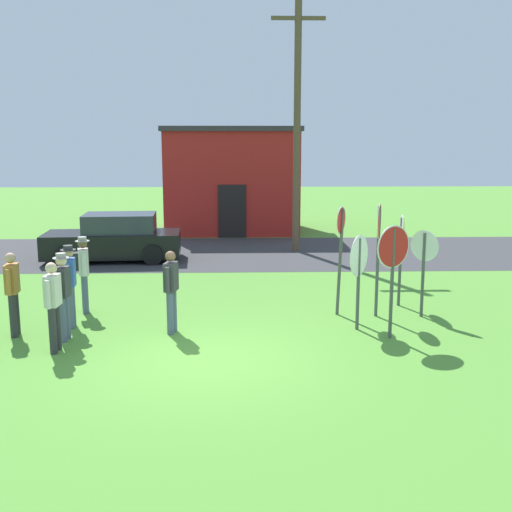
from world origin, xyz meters
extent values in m
plane|color=#518E33|center=(0.00, 0.00, 0.00)|extent=(80.00, 80.00, 0.00)
cube|color=#38383A|center=(0.00, 10.56, 0.00)|extent=(60.00, 6.40, 0.01)
cube|color=#B2231E|center=(0.40, 15.97, 2.08)|extent=(5.40, 4.15, 4.16)
cube|color=#383333|center=(0.40, 15.97, 4.26)|extent=(5.60, 4.35, 0.20)
cube|color=black|center=(0.40, 13.87, 1.05)|extent=(1.10, 0.08, 2.10)
cylinder|color=brown|center=(2.64, 10.91, 4.18)|extent=(0.24, 0.24, 8.37)
cube|color=brown|center=(2.64, 10.91, 7.77)|extent=(1.80, 0.12, 0.12)
cube|color=black|center=(-3.43, 9.38, 0.53)|extent=(4.40, 2.05, 0.76)
cube|color=#2D333D|center=(-3.18, 9.40, 1.21)|extent=(2.32, 1.66, 0.60)
cylinder|color=black|center=(-4.71, 8.41, 0.32)|extent=(0.65, 0.26, 0.64)
cylinder|color=black|center=(-4.81, 10.20, 0.32)|extent=(0.65, 0.26, 0.64)
cylinder|color=black|center=(-2.04, 8.56, 0.32)|extent=(0.65, 0.26, 0.64)
cylinder|color=black|center=(-2.15, 10.36, 0.32)|extent=(0.65, 0.26, 0.64)
cylinder|color=#474C4C|center=(4.40, 3.58, 1.05)|extent=(0.08, 0.08, 2.09)
cylinder|color=white|center=(4.40, 3.58, 1.74)|extent=(0.13, 0.82, 0.83)
cylinder|color=red|center=(4.41, 3.57, 1.74)|extent=(0.13, 0.76, 0.77)
cylinder|color=#474C4C|center=(3.66, 2.70, 1.22)|extent=(0.09, 0.09, 2.45)
cylinder|color=white|center=(3.66, 2.70, 2.13)|extent=(0.24, 0.74, 0.77)
cylinder|color=red|center=(3.67, 2.70, 2.13)|extent=(0.22, 0.68, 0.71)
cylinder|color=#474C4C|center=(3.05, 1.74, 0.95)|extent=(0.10, 0.10, 1.91)
cylinder|color=white|center=(3.05, 1.74, 1.55)|extent=(0.50, 0.70, 0.85)
cylinder|color=red|center=(3.05, 1.74, 1.55)|extent=(0.47, 0.65, 0.79)
cylinder|color=#474C4C|center=(2.85, 2.84, 1.19)|extent=(0.16, 0.13, 2.39)
cylinder|color=white|center=(2.85, 2.84, 2.14)|extent=(0.30, 0.56, 0.61)
cylinder|color=red|center=(2.86, 2.83, 2.14)|extent=(0.28, 0.52, 0.56)
cylinder|color=#474C4C|center=(4.66, 2.63, 0.94)|extent=(0.11, 0.11, 1.88)
cylinder|color=white|center=(4.66, 2.63, 1.59)|extent=(0.48, 0.51, 0.68)
cylinder|color=red|center=(4.66, 2.63, 1.59)|extent=(0.45, 0.47, 0.63)
cylinder|color=#474C4C|center=(3.60, 1.17, 1.09)|extent=(0.10, 0.10, 2.18)
cylinder|color=white|center=(3.60, 1.17, 1.83)|extent=(0.73, 0.45, 0.85)
cylinder|color=red|center=(3.61, 1.16, 1.83)|extent=(0.68, 0.42, 0.78)
cylinder|color=#4C5670|center=(-2.78, 1.32, 0.44)|extent=(0.14, 0.14, 0.88)
cylinder|color=#4C5670|center=(-2.80, 1.10, 0.44)|extent=(0.14, 0.14, 0.88)
cube|color=#333338|center=(-2.79, 1.21, 1.17)|extent=(0.24, 0.37, 0.58)
cylinder|color=#333338|center=(-2.78, 1.45, 1.15)|extent=(0.09, 0.09, 0.52)
cylinder|color=#333338|center=(-2.81, 0.97, 1.15)|extent=(0.09, 0.09, 0.52)
sphere|color=beige|center=(-2.79, 1.21, 1.58)|extent=(0.21, 0.21, 0.21)
cylinder|color=gray|center=(-2.79, 1.21, 1.64)|extent=(0.32, 0.31, 0.02)
cylinder|color=gray|center=(-2.79, 1.21, 1.69)|extent=(0.19, 0.19, 0.09)
cylinder|color=#4C5670|center=(-2.89, 3.31, 0.44)|extent=(0.14, 0.14, 0.88)
cylinder|color=#4C5670|center=(-2.83, 3.09, 0.44)|extent=(0.14, 0.14, 0.88)
cube|color=beige|center=(-2.86, 3.20, 1.17)|extent=(0.31, 0.41, 0.58)
cylinder|color=beige|center=(-2.93, 3.43, 1.15)|extent=(0.09, 0.09, 0.52)
cylinder|color=beige|center=(-2.80, 2.97, 1.15)|extent=(0.09, 0.09, 0.52)
sphere|color=brown|center=(-2.86, 3.20, 1.58)|extent=(0.21, 0.21, 0.21)
cylinder|color=gray|center=(-2.86, 3.20, 1.64)|extent=(0.32, 0.32, 0.02)
cylinder|color=gray|center=(-2.86, 3.20, 1.69)|extent=(0.19, 0.19, 0.09)
cube|color=#232328|center=(-3.03, 3.16, 1.19)|extent=(0.20, 0.29, 0.40)
cylinder|color=#2D2D33|center=(-2.78, 0.65, 0.44)|extent=(0.14, 0.14, 0.88)
cylinder|color=#2D2D33|center=(-2.79, 0.43, 0.44)|extent=(0.14, 0.14, 0.88)
cube|color=beige|center=(-2.79, 0.54, 1.17)|extent=(0.24, 0.37, 0.58)
cylinder|color=beige|center=(-2.77, 0.78, 1.15)|extent=(0.09, 0.09, 0.52)
cylinder|color=beige|center=(-2.80, 0.30, 1.15)|extent=(0.09, 0.09, 0.52)
sphere|color=beige|center=(-2.79, 0.54, 1.58)|extent=(0.21, 0.21, 0.21)
cylinder|color=#4C5670|center=(-0.73, 1.73, 0.44)|extent=(0.14, 0.14, 0.88)
cylinder|color=#4C5670|center=(-0.77, 1.52, 0.44)|extent=(0.14, 0.14, 0.88)
cube|color=#333338|center=(-0.75, 1.63, 1.17)|extent=(0.28, 0.39, 0.58)
cylinder|color=#333338|center=(-0.70, 1.86, 1.15)|extent=(0.09, 0.09, 0.52)
cylinder|color=#333338|center=(-0.79, 1.39, 1.15)|extent=(0.09, 0.09, 0.52)
sphere|color=brown|center=(-0.75, 1.63, 1.58)|extent=(0.21, 0.21, 0.21)
cylinder|color=#4C5670|center=(-2.90, 2.19, 0.44)|extent=(0.14, 0.14, 0.88)
cylinder|color=#4C5670|center=(-2.87, 1.97, 0.44)|extent=(0.14, 0.14, 0.88)
cube|color=#3860B7|center=(-2.89, 2.08, 1.17)|extent=(0.26, 0.38, 0.58)
cylinder|color=#3860B7|center=(-2.91, 2.32, 1.15)|extent=(0.09, 0.09, 0.52)
cylinder|color=#3860B7|center=(-2.86, 1.84, 1.15)|extent=(0.09, 0.09, 0.52)
sphere|color=tan|center=(-2.89, 2.08, 1.58)|extent=(0.21, 0.21, 0.21)
cylinder|color=#333338|center=(-2.89, 2.08, 1.64)|extent=(0.32, 0.32, 0.02)
cylinder|color=#333338|center=(-2.89, 2.08, 1.69)|extent=(0.19, 0.19, 0.09)
cylinder|color=#2D2D33|center=(-3.88, 1.64, 0.44)|extent=(0.14, 0.14, 0.88)
cylinder|color=#2D2D33|center=(-3.86, 1.42, 0.44)|extent=(0.14, 0.14, 0.88)
cube|color=#B27533|center=(-3.87, 1.53, 1.17)|extent=(0.25, 0.38, 0.58)
cylinder|color=#B27533|center=(-3.89, 1.77, 1.15)|extent=(0.09, 0.09, 0.52)
cylinder|color=#B27533|center=(-3.84, 1.29, 1.15)|extent=(0.09, 0.09, 0.52)
sphere|color=tan|center=(-3.87, 1.53, 1.58)|extent=(0.21, 0.21, 0.21)
camera|label=1|loc=(0.58, -10.62, 3.90)|focal=43.83mm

